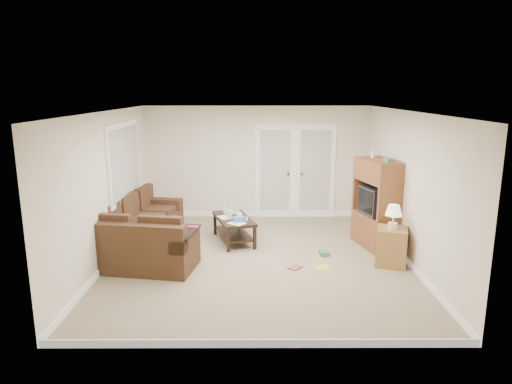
{
  "coord_description": "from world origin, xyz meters",
  "views": [
    {
      "loc": [
        -0.06,
        -7.37,
        2.84
      ],
      "look_at": [
        -0.03,
        0.37,
        1.1
      ],
      "focal_mm": 32.0,
      "sensor_mm": 36.0,
      "label": 1
    }
  ],
  "objects_px": {
    "sectional_sofa": "(140,236)",
    "side_cabinet": "(392,243)",
    "tv_armoire": "(378,203)",
    "coffee_table": "(234,228)"
  },
  "relations": [
    {
      "from": "side_cabinet",
      "to": "coffee_table",
      "type": "bearing_deg",
      "value": 173.1
    },
    {
      "from": "sectional_sofa",
      "to": "side_cabinet",
      "type": "distance_m",
      "value": 4.31
    },
    {
      "from": "tv_armoire",
      "to": "coffee_table",
      "type": "bearing_deg",
      "value": 159.6
    },
    {
      "from": "sectional_sofa",
      "to": "coffee_table",
      "type": "bearing_deg",
      "value": 31.69
    },
    {
      "from": "coffee_table",
      "to": "side_cabinet",
      "type": "xyz_separation_m",
      "value": [
        2.65,
        -1.21,
        0.11
      ]
    },
    {
      "from": "tv_armoire",
      "to": "side_cabinet",
      "type": "relative_size",
      "value": 1.71
    },
    {
      "from": "coffee_table",
      "to": "tv_armoire",
      "type": "xyz_separation_m",
      "value": [
        2.65,
        -0.29,
        0.56
      ]
    },
    {
      "from": "sectional_sofa",
      "to": "coffee_table",
      "type": "xyz_separation_m",
      "value": [
        1.62,
        0.66,
        -0.07
      ]
    },
    {
      "from": "sectional_sofa",
      "to": "side_cabinet",
      "type": "xyz_separation_m",
      "value": [
        4.27,
        -0.54,
        0.04
      ]
    },
    {
      "from": "side_cabinet",
      "to": "tv_armoire",
      "type": "bearing_deg",
      "value": 107.76
    }
  ]
}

